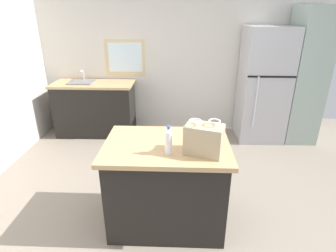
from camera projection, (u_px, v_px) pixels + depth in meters
name	position (u px, v px, depth m)	size (l,w,h in m)	color
ground	(185.00, 223.00, 2.79)	(6.12, 6.12, 0.00)	gray
back_wall	(184.00, 52.00, 4.61)	(4.98, 0.13, 2.71)	silver
kitchen_island	(167.00, 184.00, 2.67)	(1.16, 0.81, 0.88)	black
refrigerator	(263.00, 86.00, 4.36)	(0.71, 0.70, 1.80)	#B7B7BC
tall_cabinet	(305.00, 77.00, 4.28)	(0.49, 0.63, 2.09)	#9EB2A8
sink_counter	(95.00, 108.00, 4.69)	(1.33, 0.60, 1.09)	black
shopping_bag	(204.00, 139.00, 2.28)	(0.36, 0.28, 0.30)	tan
small_box	(205.00, 130.00, 2.66)	(0.12, 0.12, 0.11)	#388E66
bottle	(169.00, 141.00, 2.28)	(0.06, 0.06, 0.26)	white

